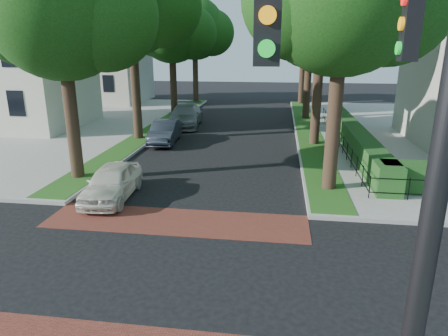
{
  "coord_description": "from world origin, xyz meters",
  "views": [
    {
      "loc": [
        3.35,
        -9.0,
        5.75
      ],
      "look_at": [
        1.48,
        4.48,
        1.6
      ],
      "focal_mm": 32.0,
      "sensor_mm": 36.0,
      "label": 1
    }
  ],
  "objects": [
    {
      "name": "tree_right_back",
      "position": [
        5.6,
        33.23,
        7.27
      ],
      "size": [
        7.5,
        6.45,
        10.2
      ],
      "color": "black",
      "rests_on": "sidewalk_ne"
    },
    {
      "name": "house_left_far",
      "position": [
        -15.49,
        31.99,
        5.04
      ],
      "size": [
        10.0,
        9.0,
        10.14
      ],
      "color": "beige",
      "rests_on": "sidewalk_nw"
    },
    {
      "name": "tree_left_back",
      "position": [
        -5.4,
        33.24,
        7.41
      ],
      "size": [
        7.75,
        6.66,
        10.44
      ],
      "color": "black",
      "rests_on": "sidewalk_nw"
    },
    {
      "name": "tree_right_mid",
      "position": [
        5.61,
        15.25,
        7.99
      ],
      "size": [
        8.25,
        7.09,
        11.22
      ],
      "color": "black",
      "rests_on": "sidewalk_ne"
    },
    {
      "name": "crosswalk_far",
      "position": [
        0.0,
        3.2,
        0.01
      ],
      "size": [
        9.0,
        2.2,
        0.01
      ],
      "primitive_type": "cube",
      "color": "maroon",
      "rests_on": "ground"
    },
    {
      "name": "traffic_signal",
      "position": [
        4.89,
        -4.41,
        4.71
      ],
      "size": [
        2.17,
        2.0,
        8.0
      ],
      "color": "black",
      "rests_on": "sidewalk_se"
    },
    {
      "name": "tree_right_far",
      "position": [
        5.6,
        24.22,
        6.91
      ],
      "size": [
        7.25,
        6.23,
        9.74
      ],
      "color": "black",
      "rests_on": "sidewalk_ne"
    },
    {
      "name": "ground",
      "position": [
        0.0,
        0.0,
        0.0
      ],
      "size": [
        120.0,
        120.0,
        0.0
      ],
      "primitive_type": "plane",
      "color": "black",
      "rests_on": "ground"
    },
    {
      "name": "tree_left_mid",
      "position": [
        -5.39,
        15.24,
        8.34
      ],
      "size": [
        8.0,
        6.88,
        11.48
      ],
      "color": "black",
      "rests_on": "sidewalk_nw"
    },
    {
      "name": "grass_strip_ne",
      "position": [
        5.4,
        19.1,
        0.16
      ],
      "size": [
        1.6,
        29.8,
        0.02
      ],
      "primitive_type": "cube",
      "color": "#1D4D16",
      "rests_on": "sidewalk_ne"
    },
    {
      "name": "parked_car_rear",
      "position": [
        -3.6,
        19.95,
        0.8
      ],
      "size": [
        2.75,
        5.69,
        1.6
      ],
      "primitive_type": "imported",
      "rotation": [
        0.0,
        0.0,
        0.1
      ],
      "color": "slate",
      "rests_on": "ground"
    },
    {
      "name": "tree_left_near",
      "position": [
        -5.4,
        7.23,
        7.27
      ],
      "size": [
        7.5,
        6.45,
        10.2
      ],
      "color": "black",
      "rests_on": "sidewalk_nw"
    },
    {
      "name": "parked_car_middle",
      "position": [
        -3.6,
        14.49,
        0.69
      ],
      "size": [
        1.81,
        4.32,
        1.39
      ],
      "primitive_type": "imported",
      "rotation": [
        0.0,
        0.0,
        0.08
      ],
      "color": "black",
      "rests_on": "ground"
    },
    {
      "name": "parked_car_front",
      "position": [
        -3.03,
        5.01,
        0.68
      ],
      "size": [
        1.85,
        4.07,
        1.35
      ],
      "primitive_type": "imported",
      "rotation": [
        0.0,
        0.0,
        0.06
      ],
      "color": "silver",
      "rests_on": "ground"
    },
    {
      "name": "hedge_main_road",
      "position": [
        7.7,
        15.0,
        0.75
      ],
      "size": [
        1.0,
        18.0,
        1.2
      ],
      "primitive_type": "cube",
      "color": "#19481B",
      "rests_on": "sidewalk_ne"
    },
    {
      "name": "grass_strip_nw",
      "position": [
        -5.4,
        19.1,
        0.16
      ],
      "size": [
        1.6,
        29.8,
        0.02
      ],
      "primitive_type": "cube",
      "color": "#1D4D16",
      "rests_on": "sidewalk_nw"
    },
    {
      "name": "tree_left_far",
      "position": [
        -5.4,
        24.22,
        7.12
      ],
      "size": [
        7.0,
        6.02,
        9.86
      ],
      "color": "black",
      "rests_on": "sidewalk_nw"
    },
    {
      "name": "house_left_near",
      "position": [
        -15.49,
        17.99,
        5.04
      ],
      "size": [
        10.0,
        9.0,
        10.14
      ],
      "color": "beige",
      "rests_on": "sidewalk_nw"
    },
    {
      "name": "fence_main_road",
      "position": [
        6.9,
        15.0,
        0.6
      ],
      "size": [
        0.06,
        18.0,
        0.9
      ],
      "primitive_type": null,
      "color": "black",
      "rests_on": "sidewalk_ne"
    }
  ]
}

